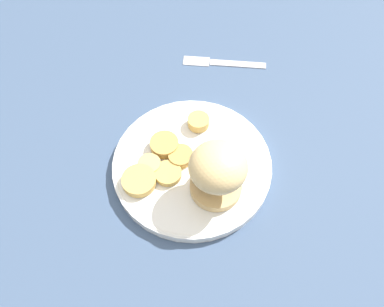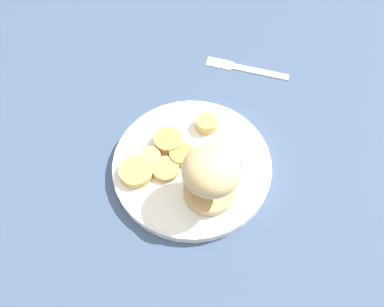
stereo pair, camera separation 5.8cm
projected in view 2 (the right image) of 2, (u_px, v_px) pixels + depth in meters
The scene contains 10 objects.
ground_plane at pixel (192, 167), 0.62m from camera, with size 4.00×4.00×0.00m, color #3D5170.
dinner_plate at pixel (192, 164), 0.61m from camera, with size 0.26×0.26×0.02m.
sandwich at pixel (211, 174), 0.53m from camera, with size 0.11×0.08×0.10m.
potato_round_0 at pixel (150, 158), 0.60m from camera, with size 0.04×0.04×0.01m, color #DBB766.
potato_round_1 at pixel (166, 169), 0.59m from camera, with size 0.04×0.04×0.01m, color tan.
potato_round_2 at pixel (168, 141), 0.61m from camera, with size 0.05×0.05×0.02m, color tan.
potato_round_3 at pixel (207, 123), 0.63m from camera, with size 0.04×0.04×0.02m, color tan.
potato_round_4 at pixel (136, 171), 0.58m from camera, with size 0.05×0.05×0.01m, color tan.
potato_round_5 at pixel (181, 155), 0.60m from camera, with size 0.04×0.04×0.01m, color tan.
fork at pixel (245, 68), 0.73m from camera, with size 0.06×0.16×0.00m.
Camera 2 is at (0.26, 0.16, 0.53)m, focal length 35.00 mm.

